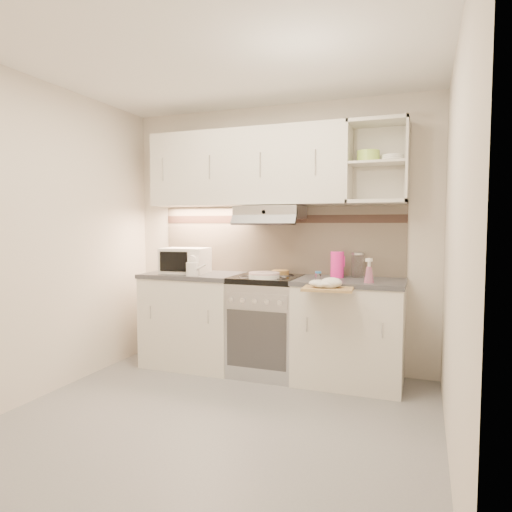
{
  "coord_description": "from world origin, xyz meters",
  "views": [
    {
      "loc": [
        1.34,
        -2.81,
        1.38
      ],
      "look_at": [
        -0.05,
        0.95,
        1.09
      ],
      "focal_mm": 32.0,
      "sensor_mm": 36.0,
      "label": 1
    }
  ],
  "objects_px": {
    "cutting_board": "(329,288)",
    "watering_can": "(193,269)",
    "glass_jar": "(357,265)",
    "spray_bottle": "(369,273)",
    "pink_pitcher": "(337,264)",
    "microwave": "(185,260)",
    "plate_stack": "(264,275)",
    "electric_range": "(267,325)"
  },
  "relations": [
    {
      "from": "cutting_board",
      "to": "watering_can",
      "type": "bearing_deg",
      "value": 168.78
    },
    {
      "from": "plate_stack",
      "to": "cutting_board",
      "type": "height_order",
      "value": "plate_stack"
    },
    {
      "from": "watering_can",
      "to": "glass_jar",
      "type": "bearing_deg",
      "value": 25.85
    },
    {
      "from": "pink_pitcher",
      "to": "watering_can",
      "type": "bearing_deg",
      "value": 174.72
    },
    {
      "from": "electric_range",
      "to": "cutting_board",
      "type": "bearing_deg",
      "value": -30.5
    },
    {
      "from": "electric_range",
      "to": "microwave",
      "type": "distance_m",
      "value": 1.01
    },
    {
      "from": "spray_bottle",
      "to": "cutting_board",
      "type": "height_order",
      "value": "spray_bottle"
    },
    {
      "from": "glass_jar",
      "to": "spray_bottle",
      "type": "relative_size",
      "value": 1.05
    },
    {
      "from": "microwave",
      "to": "spray_bottle",
      "type": "relative_size",
      "value": 2.15
    },
    {
      "from": "microwave",
      "to": "watering_can",
      "type": "distance_m",
      "value": 0.29
    },
    {
      "from": "pink_pitcher",
      "to": "cutting_board",
      "type": "height_order",
      "value": "pink_pitcher"
    },
    {
      "from": "pink_pitcher",
      "to": "spray_bottle",
      "type": "bearing_deg",
      "value": -61.26
    },
    {
      "from": "pink_pitcher",
      "to": "glass_jar",
      "type": "xyz_separation_m",
      "value": [
        0.16,
        0.09,
        -0.01
      ]
    },
    {
      "from": "watering_can",
      "to": "cutting_board",
      "type": "height_order",
      "value": "watering_can"
    },
    {
      "from": "microwave",
      "to": "plate_stack",
      "type": "relative_size",
      "value": 1.67
    },
    {
      "from": "electric_range",
      "to": "plate_stack",
      "type": "bearing_deg",
      "value": -80.39
    },
    {
      "from": "plate_stack",
      "to": "spray_bottle",
      "type": "xyz_separation_m",
      "value": [
        0.9,
        0.0,
        0.06
      ]
    },
    {
      "from": "spray_bottle",
      "to": "glass_jar",
      "type": "bearing_deg",
      "value": 129.82
    },
    {
      "from": "microwave",
      "to": "watering_can",
      "type": "height_order",
      "value": "microwave"
    },
    {
      "from": "electric_range",
      "to": "plate_stack",
      "type": "relative_size",
      "value": 3.32
    },
    {
      "from": "cutting_board",
      "to": "plate_stack",
      "type": "bearing_deg",
      "value": 156.23
    },
    {
      "from": "electric_range",
      "to": "spray_bottle",
      "type": "height_order",
      "value": "spray_bottle"
    },
    {
      "from": "plate_stack",
      "to": "glass_jar",
      "type": "bearing_deg",
      "value": 25.51
    },
    {
      "from": "glass_jar",
      "to": "spray_bottle",
      "type": "distance_m",
      "value": 0.38
    },
    {
      "from": "plate_stack",
      "to": "electric_range",
      "type": "bearing_deg",
      "value": 99.61
    },
    {
      "from": "electric_range",
      "to": "cutting_board",
      "type": "height_order",
      "value": "electric_range"
    },
    {
      "from": "electric_range",
      "to": "watering_can",
      "type": "xyz_separation_m",
      "value": [
        -0.64,
        -0.22,
        0.52
      ]
    },
    {
      "from": "electric_range",
      "to": "watering_can",
      "type": "relative_size",
      "value": 4.06
    },
    {
      "from": "watering_can",
      "to": "cutting_board",
      "type": "xyz_separation_m",
      "value": [
        1.28,
        -0.16,
        -0.1
      ]
    },
    {
      "from": "pink_pitcher",
      "to": "cutting_board",
      "type": "bearing_deg",
      "value": -107.58
    },
    {
      "from": "microwave",
      "to": "cutting_board",
      "type": "distance_m",
      "value": 1.53
    },
    {
      "from": "watering_can",
      "to": "glass_jar",
      "type": "height_order",
      "value": "glass_jar"
    },
    {
      "from": "plate_stack",
      "to": "cutting_board",
      "type": "xyz_separation_m",
      "value": [
        0.61,
        -0.22,
        -0.06
      ]
    },
    {
      "from": "microwave",
      "to": "spray_bottle",
      "type": "bearing_deg",
      "value": -9.36
    },
    {
      "from": "spray_bottle",
      "to": "watering_can",
      "type": "bearing_deg",
      "value": -159.65
    },
    {
      "from": "watering_can",
      "to": "microwave",
      "type": "bearing_deg",
      "value": 142.99
    },
    {
      "from": "watering_can",
      "to": "spray_bottle",
      "type": "height_order",
      "value": "spray_bottle"
    },
    {
      "from": "watering_can",
      "to": "electric_range",
      "type": "bearing_deg",
      "value": 28.39
    },
    {
      "from": "microwave",
      "to": "glass_jar",
      "type": "xyz_separation_m",
      "value": [
        1.62,
        0.22,
        -0.01
      ]
    },
    {
      "from": "microwave",
      "to": "cutting_board",
      "type": "relative_size",
      "value": 1.18
    },
    {
      "from": "cutting_board",
      "to": "pink_pitcher",
      "type": "bearing_deg",
      "value": 88.19
    },
    {
      "from": "electric_range",
      "to": "pink_pitcher",
      "type": "height_order",
      "value": "pink_pitcher"
    }
  ]
}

